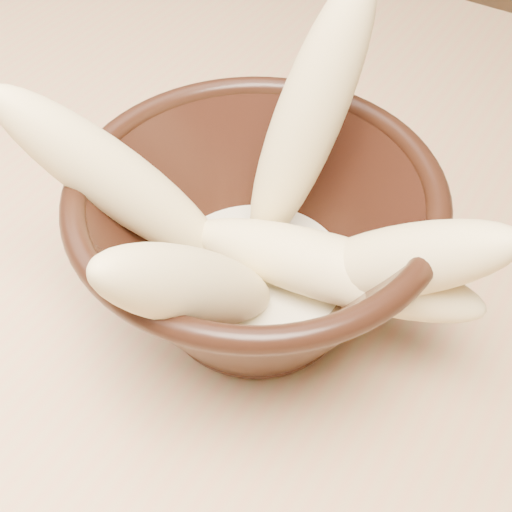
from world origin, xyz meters
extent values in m
plane|color=#9E754A|center=(0.00, 0.00, 0.00)|extent=(4.00, 4.00, 0.00)
cube|color=tan|center=(0.00, 0.00, 0.73)|extent=(1.20, 0.80, 0.04)
cylinder|color=tan|center=(-0.54, 0.34, 0.35)|extent=(0.05, 0.05, 0.71)
cylinder|color=black|center=(0.23, -0.07, 0.76)|extent=(0.09, 0.09, 0.01)
cylinder|color=black|center=(0.23, -0.07, 0.78)|extent=(0.09, 0.09, 0.01)
torus|color=black|center=(0.23, -0.07, 0.86)|extent=(0.21, 0.21, 0.01)
cylinder|color=beige|center=(0.23, -0.07, 0.79)|extent=(0.12, 0.12, 0.02)
ellipsoid|color=#EBD78B|center=(0.23, -0.02, 0.88)|extent=(0.08, 0.11, 0.18)
ellipsoid|color=#EBD78B|center=(0.15, -0.10, 0.86)|extent=(0.14, 0.11, 0.15)
ellipsoid|color=#EBD78B|center=(0.31, -0.06, 0.84)|extent=(0.14, 0.05, 0.12)
ellipsoid|color=#EBD78B|center=(0.27, -0.07, 0.82)|extent=(0.18, 0.06, 0.05)
ellipsoid|color=#EBD78B|center=(0.23, -0.14, 0.85)|extent=(0.06, 0.14, 0.14)
camera|label=1|loc=(0.38, -0.32, 1.13)|focal=50.00mm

